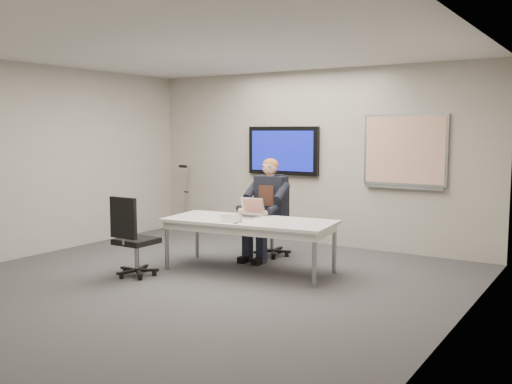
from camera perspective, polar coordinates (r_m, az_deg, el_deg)
The scene contains 15 objects.
floor at distance 6.99m, azimuth -5.98°, elevation -9.07°, with size 6.00×6.00×0.02m, color #3C3C3F.
ceiling at distance 6.82m, azimuth -6.25°, elevation 14.28°, with size 6.00×6.00×0.02m, color silver.
wall_back at distance 9.29m, azimuth 5.56°, elevation 3.47°, with size 6.00×0.02×2.80m, color #9F9B8F.
wall_left at distance 8.95m, azimuth -21.30°, elevation 2.97°, with size 0.02×6.00×2.80m, color #9F9B8F.
wall_right at distance 5.42m, azimuth 19.47°, elevation 1.22°, with size 0.02×6.00×2.80m, color #9F9B8F.
conference_table at distance 7.43m, azimuth -0.66°, elevation -3.36°, with size 2.31×1.20×0.68m.
tv_display at distance 9.48m, azimuth 2.72°, elevation 4.15°, with size 1.30×0.09×0.80m.
whiteboard at distance 8.66m, azimuth 14.66°, elevation 3.96°, with size 1.25×0.08×1.10m.
office_chair_far at distance 8.41m, azimuth 1.67°, elevation -4.12°, with size 0.65×0.65×1.06m.
office_chair_near at distance 7.35m, azimuth -12.09°, elevation -5.86°, with size 0.49×0.49×1.02m.
seated_person at distance 8.14m, azimuth 0.82°, elevation -2.70°, with size 0.47×0.80×1.44m.
crutch at distance 10.56m, azimuth -6.93°, elevation -0.47°, with size 0.17×0.27×1.24m, color #9C9FA3, non-canonical shape.
laptop at distance 7.66m, azimuth -0.70°, elevation -2.01°, with size 0.35×0.33×0.25m.
name_tent at distance 7.20m, azimuth -2.47°, elevation -2.65°, with size 0.25×0.07×0.10m, color white, non-canonical shape.
pen at distance 7.12m, azimuth -1.95°, elevation -3.09°, with size 0.01×0.01×0.15m, color black.
Camera 1 is at (4.22, -5.26, 1.84)m, focal length 40.00 mm.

